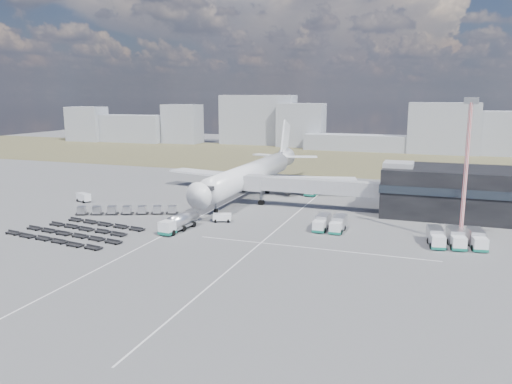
% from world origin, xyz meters
% --- Properties ---
extents(ground, '(420.00, 420.00, 0.00)m').
position_xyz_m(ground, '(0.00, 0.00, 0.00)').
color(ground, '#565659').
rests_on(ground, ground).
extents(grass_strip, '(420.00, 90.00, 0.01)m').
position_xyz_m(grass_strip, '(0.00, 110.00, 0.01)').
color(grass_strip, brown).
rests_on(grass_strip, ground).
extents(lane_markings, '(47.12, 110.00, 0.01)m').
position_xyz_m(lane_markings, '(9.77, 3.00, 0.01)').
color(lane_markings, silver).
rests_on(lane_markings, ground).
extents(terminal, '(30.40, 16.40, 11.00)m').
position_xyz_m(terminal, '(47.77, 23.96, 5.25)').
color(terminal, black).
rests_on(terminal, ground).
extents(jet_bridge, '(30.30, 3.80, 7.05)m').
position_xyz_m(jet_bridge, '(15.90, 20.42, 5.05)').
color(jet_bridge, '#939399').
rests_on(jet_bridge, ground).
extents(airliner, '(51.59, 64.53, 17.62)m').
position_xyz_m(airliner, '(0.00, 32.38, 5.29)').
color(airliner, white).
rests_on(airliner, ground).
extents(skyline, '(297.38, 25.39, 24.79)m').
position_xyz_m(skyline, '(13.93, 149.01, 9.45)').
color(skyline, '#9498A2').
rests_on(skyline, ground).
extents(fuel_tanker, '(3.60, 10.02, 3.17)m').
position_xyz_m(fuel_tanker, '(-0.93, -5.52, 1.58)').
color(fuel_tanker, white).
rests_on(fuel_tanker, ground).
extents(pushback_tug, '(4.06, 3.15, 1.58)m').
position_xyz_m(pushback_tug, '(4.00, 3.16, 0.79)').
color(pushback_tug, white).
rests_on(pushback_tug, ground).
extents(utility_van, '(4.15, 2.97, 2.06)m').
position_xyz_m(utility_van, '(-34.15, 9.33, 1.03)').
color(utility_van, white).
rests_on(utility_van, ground).
extents(catering_truck, '(3.41, 6.65, 2.92)m').
position_xyz_m(catering_truck, '(14.81, 35.61, 1.50)').
color(catering_truck, white).
rests_on(catering_truck, ground).
extents(service_trucks_near, '(5.47, 6.48, 2.54)m').
position_xyz_m(service_trucks_near, '(25.45, 3.80, 1.38)').
color(service_trucks_near, white).
rests_on(service_trucks_near, ground).
extents(service_trucks_far, '(9.61, 7.85, 2.64)m').
position_xyz_m(service_trucks_far, '(47.11, 0.93, 1.44)').
color(service_trucks_far, white).
rests_on(service_trucks_far, ground).
extents(uld_row, '(20.43, 9.34, 1.66)m').
position_xyz_m(uld_row, '(-17.18, 1.86, 0.99)').
color(uld_row, black).
rests_on(uld_row, ground).
extents(baggage_dollies, '(23.83, 16.48, 0.70)m').
position_xyz_m(baggage_dollies, '(-17.48, -13.58, 0.35)').
color(baggage_dollies, black).
rests_on(baggage_dollies, ground).
extents(floodlight_mast, '(2.31, 1.88, 24.37)m').
position_xyz_m(floodlight_mast, '(47.90, 3.34, 12.21)').
color(floodlight_mast, red).
rests_on(floodlight_mast, ground).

